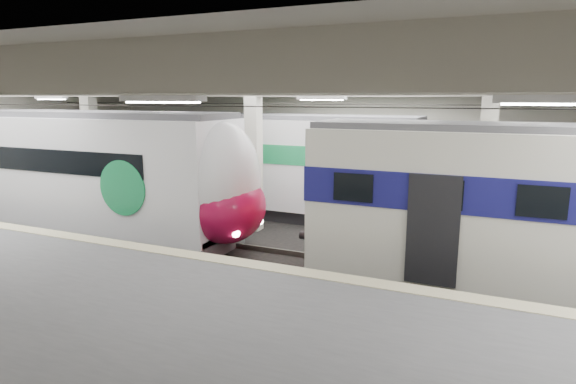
% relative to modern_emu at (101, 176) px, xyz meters
% --- Properties ---
extents(station_hall, '(36.00, 24.00, 5.75)m').
position_rel_modern_emu_xyz_m(station_hall, '(7.58, -1.74, 1.04)').
color(station_hall, black).
rests_on(station_hall, ground).
extents(modern_emu, '(13.94, 2.88, 4.49)m').
position_rel_modern_emu_xyz_m(modern_emu, '(0.00, 0.00, 0.00)').
color(modern_emu, white).
rests_on(modern_emu, ground).
extents(far_train, '(13.34, 2.93, 4.27)m').
position_rel_modern_emu_xyz_m(far_train, '(3.65, 5.50, 0.00)').
color(far_train, white).
rests_on(far_train, ground).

